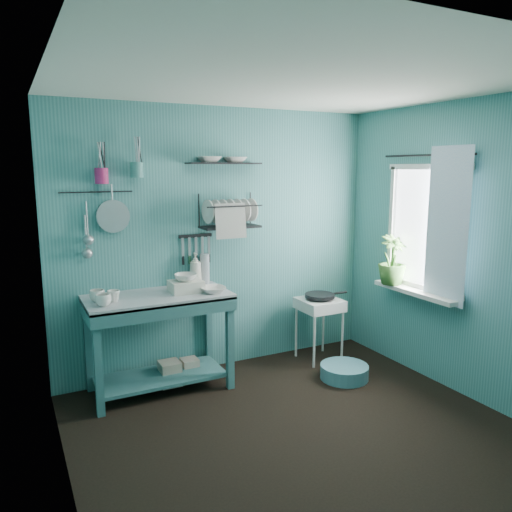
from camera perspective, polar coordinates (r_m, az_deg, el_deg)
name	(u,v)px	position (r m, az deg, el deg)	size (l,w,h in m)	color
floor	(302,434)	(3.93, 5.26, -19.60)	(3.20, 3.20, 0.00)	black
ceiling	(308,81)	(3.46, 5.97, 19.28)	(3.20, 3.20, 0.00)	silver
wall_back	(221,241)	(4.80, -4.04, 1.76)	(3.20, 3.20, 0.00)	teal
wall_front	(491,331)	(2.40, 25.32, -7.73)	(3.20, 3.20, 0.00)	teal
wall_left	(60,295)	(2.97, -21.53, -4.15)	(3.00, 3.00, 0.00)	teal
wall_right	(466,251)	(4.54, 22.91, 0.49)	(3.00, 3.00, 0.00)	teal
work_counter	(159,343)	(4.51, -10.99, -9.69)	(1.22, 0.61, 0.87)	#306365
mug_left	(103,300)	(4.12, -17.05, -4.85)	(0.12, 0.12, 0.10)	silver
mug_mid	(114,296)	(4.23, -15.95, -4.42)	(0.10, 0.10, 0.09)	silver
mug_right	(97,296)	(4.27, -17.69, -4.36)	(0.12, 0.12, 0.10)	silver
wash_tub	(186,286)	(4.42, -8.01, -3.45)	(0.28, 0.22, 0.10)	beige
tub_bowl	(186,277)	(4.40, -8.03, -2.44)	(0.20, 0.20, 0.06)	silver
soap_bottle	(195,269)	(4.66, -6.94, -1.48)	(0.12, 0.12, 0.30)	beige
water_bottle	(205,269)	(4.71, -5.88, -1.44)	(0.09, 0.09, 0.28)	#A0A9B2
counter_bowl	(213,290)	(4.37, -4.96, -3.85)	(0.22, 0.22, 0.05)	silver
hotplate_stand	(319,329)	(5.18, 7.21, -8.31)	(0.40, 0.40, 0.63)	silver
frying_pan	(320,296)	(5.07, 7.30, -4.51)	(0.30, 0.30, 0.04)	black
knife_strip	(195,236)	(4.67, -6.95, 2.31)	(0.32, 0.02, 0.03)	black
dish_rack	(230,211)	(4.66, -2.99, 5.18)	(0.55, 0.24, 0.32)	black
upper_shelf	(224,163)	(4.66, -3.67, 10.53)	(0.70, 0.18, 0.01)	black
shelf_bowl_left	(209,157)	(4.60, -5.39, 11.19)	(0.22, 0.22, 0.05)	silver
shelf_bowl_right	(235,152)	(4.70, -2.43, 11.77)	(0.21, 0.21, 0.05)	silver
utensil_cup_magenta	(101,176)	(4.36, -17.24, 8.74)	(0.11, 0.11, 0.13)	#B1205D
utensil_cup_teal	(137,170)	(4.42, -13.49, 9.56)	(0.11, 0.11, 0.13)	teal
colander	(113,216)	(4.43, -16.01, 4.39)	(0.28, 0.28, 0.03)	#A8ABB0
ladle_outer	(87,219)	(4.40, -18.76, 3.98)	(0.01, 0.01, 0.30)	#A8ABB0
ladle_inner	(86,233)	(4.41, -18.89, 2.51)	(0.01, 0.01, 0.30)	#A8ABB0
hook_rail	(96,192)	(4.41, -17.79, 6.98)	(0.01, 0.01, 0.60)	black
window_glass	(426,228)	(4.81, 18.84, 3.05)	(1.10, 1.10, 0.00)	white
windowsill	(415,292)	(4.85, 17.74, -3.92)	(0.16, 0.95, 0.04)	silver
curtain	(447,226)	(4.55, 21.00, 3.19)	(1.35, 1.35, 0.00)	white
curtain_rod	(427,155)	(4.74, 18.91, 10.84)	(0.02, 0.02, 1.05)	black
potted_plant	(392,260)	(4.97, 15.31, -0.42)	(0.27, 0.27, 0.48)	#396729
storage_tin_large	(170,373)	(4.69, -9.82, -13.07)	(0.18, 0.18, 0.22)	gray
storage_tin_small	(190,369)	(4.78, -7.58, -12.69)	(0.15, 0.15, 0.20)	gray
floor_basin	(344,372)	(4.84, 10.05, -12.90)	(0.45, 0.45, 0.13)	teal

